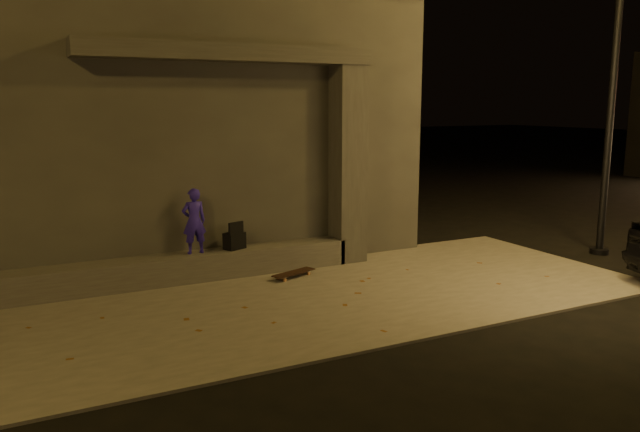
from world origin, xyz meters
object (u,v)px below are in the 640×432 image
column (348,165)px  skateboarder (194,221)px  skateboard (294,273)px  backpack (234,239)px

column → skateboarder: size_ratio=3.27×
column → skateboard: bearing=-155.3°
skateboarder → backpack: size_ratio=2.24×
backpack → skateboard: bearing=-60.8°
skateboard → skateboarder: bearing=137.7°
skateboarder → skateboard: skateboarder is taller
backpack → skateboarder: bearing=157.7°
skateboarder → column: bearing=179.5°
backpack → skateboard: backpack is taller
column → skateboarder: column is taller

